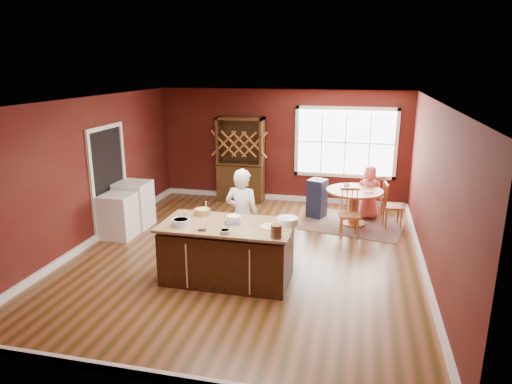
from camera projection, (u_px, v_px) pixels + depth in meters
room_shell at (247, 181)px, 7.73m from camera, size 7.00×7.00×7.00m
window at (345, 143)px, 10.62m from camera, size 2.36×0.10×1.66m
doorway at (109, 181)px, 9.03m from camera, size 0.08×1.26×2.13m
kitchen_island at (227, 253)px, 7.06m from camera, size 2.01×1.05×0.92m
dining_table at (354, 200)px, 9.50m from camera, size 1.17×1.17×0.75m
baker at (242, 216)px, 7.59m from camera, size 0.64×0.46×1.64m
layer_cake at (234, 220)px, 6.95m from camera, size 0.29×0.29×0.12m
bowl_blue at (181, 223)px, 6.84m from camera, size 0.27×0.27×0.10m
bowl_yellow at (202, 212)px, 7.34m from camera, size 0.26×0.26×0.10m
bowl_pink at (202, 229)px, 6.66m from camera, size 0.14×0.14×0.05m
bowl_olive at (225, 232)px, 6.52m from camera, size 0.16×0.16×0.06m
drinking_glass at (252, 221)px, 6.83m from camera, size 0.08×0.08×0.16m
dinner_plate at (270, 227)px, 6.78m from camera, size 0.30×0.30×0.02m
white_tub at (287, 221)px, 6.89m from camera, size 0.32×0.32×0.11m
stoneware_crock at (276, 231)px, 6.35m from camera, size 0.16×0.16×0.19m
rug at (353, 224)px, 9.64m from camera, size 2.31×1.95×0.01m
chair_east at (393, 204)px, 9.42m from camera, size 0.43×0.44×0.93m
chair_south at (350, 213)px, 8.82m from camera, size 0.45×0.43×0.96m
chair_north at (373, 194)px, 10.22m from camera, size 0.50×0.50×0.90m
seated_woman at (369, 192)px, 9.88m from camera, size 0.59×0.40×1.17m
high_chair at (317, 198)px, 9.99m from camera, size 0.46×0.46×0.88m
toddler at (320, 181)px, 9.92m from camera, size 0.18×0.14×0.26m
table_plate at (369, 192)px, 9.29m from camera, size 0.20×0.20×0.01m
table_cup at (347, 185)px, 9.61m from camera, size 0.15×0.15×0.10m
hutch at (241, 160)px, 11.05m from camera, size 1.12×0.47×2.05m
washer at (118, 216)px, 8.82m from camera, size 0.59×0.57×0.86m
dryer at (134, 204)px, 9.41m from camera, size 0.65×0.63×0.94m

